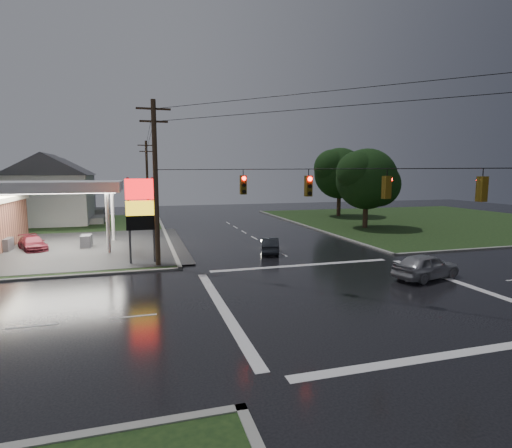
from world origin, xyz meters
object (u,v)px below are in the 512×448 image
object	(u,v)px
utility_pole_n	(147,179)
car_north	(270,245)
utility_pole_nw	(156,182)
house_far	(60,185)
car_crossing	(426,266)
house_near	(51,188)
tree_ne_far	(341,173)
pylon_sign	(141,206)
tree_ne_near	(368,179)
car_pump	(33,243)

from	to	relation	value
utility_pole_n	car_north	xyz separation A→B (m)	(8.70, -26.28, -4.84)
utility_pole_nw	house_far	distance (m)	40.48
car_crossing	utility_pole_nw	bearing A→B (deg)	48.99
utility_pole_nw	car_crossing	xyz separation A→B (m)	(15.24, -7.73, -4.96)
house_near	car_north	distance (m)	31.78
house_near	tree_ne_far	distance (m)	38.19
pylon_sign	utility_pole_nw	distance (m)	2.22
tree_ne_near	tree_ne_far	bearing A→B (deg)	75.93
car_north	car_crossing	xyz separation A→B (m)	(6.54, -9.96, 0.14)
tree_ne_far	car_pump	world-z (taller)	tree_ne_far
utility_pole_nw	utility_pole_n	bearing A→B (deg)	90.00
pylon_sign	car_crossing	xyz separation A→B (m)	(16.24, -8.73, -3.25)
utility_pole_n	tree_ne_near	bearing A→B (deg)	-34.10
house_near	car_pump	world-z (taller)	house_near
tree_ne_near	house_near	bearing A→B (deg)	158.24
utility_pole_nw	house_far	bearing A→B (deg)	107.92
utility_pole_n	tree_ne_near	world-z (taller)	utility_pole_n
house_far	car_pump	xyz separation A→B (m)	(2.88, -29.95, -3.82)
house_near	car_north	world-z (taller)	house_near
utility_pole_n	car_crossing	size ratio (longest dim) A/B	2.34
tree_ne_near	car_pump	distance (m)	33.82
pylon_sign	house_far	world-z (taller)	house_far
utility_pole_nw	car_crossing	distance (m)	17.80
tree_ne_near	car_crossing	distance (m)	22.42
utility_pole_n	house_near	size ratio (longest dim) A/B	0.95
pylon_sign	house_far	distance (m)	39.21
tree_ne_near	tree_ne_far	distance (m)	12.39
tree_ne_far	house_far	bearing A→B (deg)	160.29
tree_ne_near	house_far	bearing A→B (deg)	144.23
utility_pole_n	car_north	size ratio (longest dim) A/B	2.77
utility_pole_n	car_pump	xyz separation A→B (m)	(-9.58, -19.95, -4.88)
utility_pole_nw	house_near	bearing A→B (deg)	113.37
tree_ne_far	car_north	bearing A→B (deg)	-128.87
car_north	car_pump	world-z (taller)	car_north
tree_ne_near	car_north	distance (m)	18.79
tree_ne_near	car_pump	size ratio (longest dim) A/B	2.21
utility_pole_nw	car_north	bearing A→B (deg)	14.32
tree_ne_far	car_pump	size ratio (longest dim) A/B	2.41
pylon_sign	tree_ne_near	distance (m)	27.23
tree_ne_near	utility_pole_nw	bearing A→B (deg)	-152.14
pylon_sign	tree_ne_near	bearing A→B (deg)	25.01
utility_pole_nw	tree_ne_far	world-z (taller)	utility_pole_nw
house_near	house_far	bearing A→B (deg)	94.76
utility_pole_nw	car_north	xyz separation A→B (m)	(8.70, 2.22, -5.10)
pylon_sign	house_near	xyz separation A→B (m)	(-10.45, 25.50, 0.39)
house_far	car_north	bearing A→B (deg)	-59.76
car_crossing	house_near	bearing A→B (deg)	23.84
house_far	tree_ne_near	xyz separation A→B (m)	(36.09, -26.01, 1.16)
pylon_sign	utility_pole_nw	size ratio (longest dim) A/B	0.55
car_north	car_crossing	size ratio (longest dim) A/B	0.84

